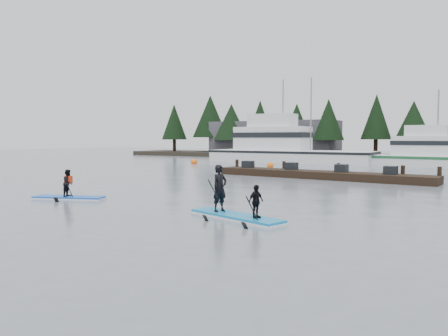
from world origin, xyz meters
The scene contains 11 objects.
ground centered at (0.00, 0.00, 0.00)m, with size 160.00×160.00×0.00m, color slate.
far_shore centered at (0.00, 42.00, 0.30)m, with size 70.00×8.00×0.60m, color #2D281E.
treeline centered at (0.00, 42.00, 0.00)m, with size 60.00×4.00×8.00m, color black, non-canonical shape.
waterfront_building centered at (-14.00, 44.00, 2.50)m, with size 18.00×6.00×5.00m, color #4C4C51.
fishing_boat_large centered at (-6.79, 30.85, 0.76)m, with size 17.76×5.36×9.96m.
fishing_boat_medium centered at (8.26, 30.83, 0.54)m, with size 12.93×4.55×7.80m.
floating_dock centered at (2.33, 14.33, 0.24)m, with size 14.44×1.92×0.48m, color black.
buoy_a centered at (-13.79, 23.57, 0.00)m, with size 0.64×0.64×0.64m, color #FF630C.
buoy_b centered at (-4.83, 22.54, 0.00)m, with size 0.58×0.58×0.58m, color #FF630C.
paddleboard_solo centered at (-4.06, -0.43, 0.41)m, with size 3.14×1.78×1.78m.
paddleboard_duo centered at (4.29, -0.76, 0.51)m, with size 3.74×1.92×2.26m.
Camera 1 is at (11.24, -13.28, 2.64)m, focal length 35.00 mm.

